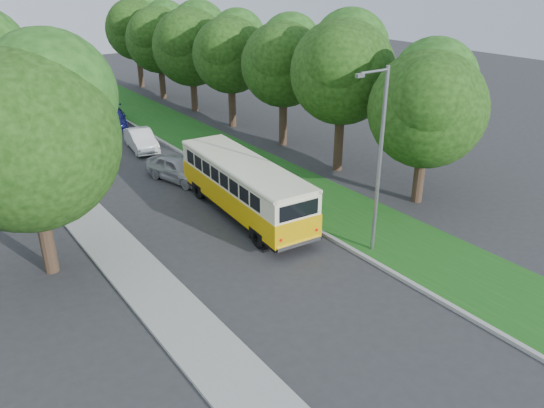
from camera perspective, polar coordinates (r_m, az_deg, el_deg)
ground at (r=22.87m, az=-1.45°, el=-5.71°), size 120.00×120.00×0.00m
curb at (r=28.34m, az=-1.16°, el=0.65°), size 0.20×70.00×0.15m
grass_verge at (r=29.63m, az=2.58°, el=1.70°), size 4.50×70.00×0.13m
sidewalk at (r=25.04m, az=-17.22°, el=-3.90°), size 2.20×70.00×0.12m
treeline at (r=37.64m, az=-13.59°, el=15.22°), size 24.27×41.91×9.46m
lamppost_near at (r=21.85m, az=11.39°, el=4.95°), size 1.71×0.16×8.00m
lamppost_far at (r=33.83m, az=-24.32°, el=9.67°), size 1.71×0.16×7.50m
warning_sign at (r=30.72m, az=-21.49°, el=4.10°), size 0.56×0.10×2.50m
vintage_bus at (r=26.01m, az=-2.99°, el=1.65°), size 3.21×9.84×2.88m
car_silver at (r=31.11m, az=-10.04°, el=3.78°), size 2.81×4.60×1.46m
car_white at (r=37.09m, az=-13.90°, el=6.72°), size 2.06×4.35×1.38m
car_blue at (r=43.26m, az=-16.64°, el=8.83°), size 3.02×4.82×1.30m
car_grey at (r=44.85m, az=-18.40°, el=9.20°), size 3.44×5.47×1.41m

